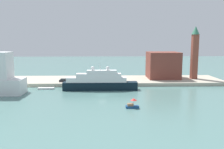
% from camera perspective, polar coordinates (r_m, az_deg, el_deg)
% --- Properties ---
extents(ground, '(400.00, 400.00, 0.00)m').
position_cam_1_polar(ground, '(87.22, -2.27, -4.96)').
color(ground, slate).
extents(quay_dock, '(110.00, 22.60, 1.47)m').
position_cam_1_polar(quay_dock, '(113.83, -2.13, -1.45)').
color(quay_dock, '#B7AD99').
rests_on(quay_dock, ground).
extents(large_yacht, '(29.49, 4.15, 10.47)m').
position_cam_1_polar(large_yacht, '(96.15, -3.03, -1.75)').
color(large_yacht, black).
rests_on(large_yacht, ground).
extents(small_motorboat, '(3.86, 1.85, 2.93)m').
position_cam_1_polar(small_motorboat, '(71.67, 4.80, -7.01)').
color(small_motorboat, navy).
rests_on(small_motorboat, ground).
extents(work_barge, '(6.44, 1.84, 0.68)m').
position_cam_1_polar(work_barge, '(101.38, -15.29, -3.18)').
color(work_barge, silver).
rests_on(work_barge, ground).
extents(harbor_building, '(14.57, 13.19, 12.51)m').
position_cam_1_polar(harbor_building, '(118.53, 11.93, 2.18)').
color(harbor_building, brown).
rests_on(harbor_building, quay_dock).
extents(bell_tower, '(3.58, 3.58, 24.63)m').
position_cam_1_polar(bell_tower, '(120.09, 18.93, 5.38)').
color(bell_tower, brown).
rests_on(bell_tower, quay_dock).
extents(parked_car, '(3.87, 1.74, 1.40)m').
position_cam_1_polar(parked_car, '(108.44, -11.34, -1.38)').
color(parked_car, black).
rests_on(parked_car, quay_dock).
extents(person_figure, '(0.36, 0.36, 1.84)m').
position_cam_1_polar(person_figure, '(105.85, -9.14, -1.42)').
color(person_figure, '#4C4C4C').
rests_on(person_figure, quay_dock).
extents(mooring_bollard, '(0.45, 0.45, 0.66)m').
position_cam_1_polar(mooring_bollard, '(103.35, -0.74, -1.84)').
color(mooring_bollard, black).
rests_on(mooring_bollard, quay_dock).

